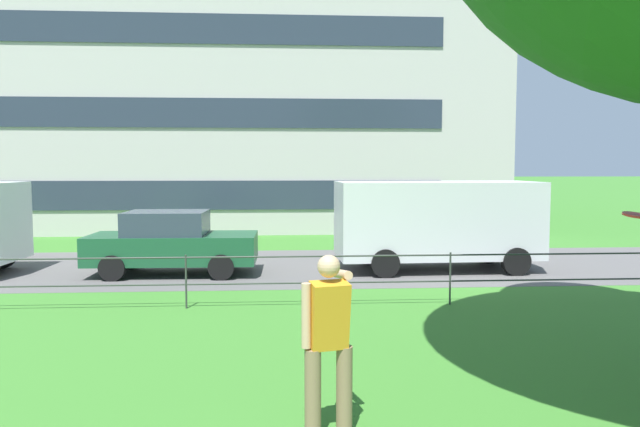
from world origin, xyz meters
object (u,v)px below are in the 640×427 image
Objects in this scene: panel_van_center at (437,220)px; frisbee at (635,215)px; apartment_building_background at (89,56)px; car_dark_green_far_left at (172,243)px; person_thrower at (328,339)px.

frisbee is at bearing -90.23° from panel_van_center.
car_dark_green_far_left is at bearing -66.88° from apartment_building_background.
frisbee is 0.01× the size of apartment_building_background.
panel_van_center is at bearing 69.26° from person_thrower.
apartment_building_background reaches higher than car_dark_green_far_left.
person_thrower is 9.88m from panel_van_center.
panel_van_center reaches higher than person_thrower.
apartment_building_background is (-9.56, 24.17, 6.92)m from person_thrower.
frisbee is at bearing 11.78° from person_thrower.
person_thrower is 0.44× the size of car_dark_green_far_left.
car_dark_green_far_left is at bearing 108.93° from person_thrower.
person_thrower is 26.90m from apartment_building_background.
panel_van_center reaches higher than frisbee.
apartment_building_background is at bearing 113.12° from car_dark_green_far_left.
car_dark_green_far_left is (-3.10, 9.03, -0.19)m from person_thrower.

